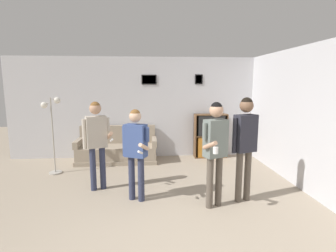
% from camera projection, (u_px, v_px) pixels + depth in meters
% --- Properties ---
extents(wall_back, '(7.77, 0.08, 2.70)m').
position_uv_depth(wall_back, '(155.00, 108.00, 7.12)').
color(wall_back, silver).
rests_on(wall_back, ground_plane).
extents(wall_right, '(0.06, 6.85, 2.70)m').
position_uv_depth(wall_right, '(298.00, 117.00, 5.11)').
color(wall_right, silver).
rests_on(wall_right, ground_plane).
extents(couch, '(2.04, 0.80, 0.90)m').
position_uv_depth(couch, '(117.00, 150.00, 6.80)').
color(couch, gray).
rests_on(couch, ground_plane).
extents(bookshelf, '(0.88, 0.30, 1.19)m').
position_uv_depth(bookshelf, '(210.00, 136.00, 7.13)').
color(bookshelf, brown).
rests_on(bookshelf, ground_plane).
extents(floor_lamp, '(0.42, 0.28, 1.71)m').
position_uv_depth(floor_lamp, '(52.00, 126.00, 5.73)').
color(floor_lamp, '#ADA89E').
rests_on(floor_lamp, ground_plane).
extents(person_player_foreground_left, '(0.58, 0.41, 1.68)m').
position_uv_depth(person_player_foreground_left, '(96.00, 136.00, 4.85)').
color(person_player_foreground_left, '#2D334C').
rests_on(person_player_foreground_left, ground_plane).
extents(person_player_foreground_center, '(0.46, 0.56, 1.58)m').
position_uv_depth(person_player_foreground_center, '(136.00, 146.00, 4.40)').
color(person_player_foreground_center, '#2D334C').
rests_on(person_player_foreground_center, ground_plane).
extents(person_watcher_holding_cup, '(0.46, 0.54, 1.72)m').
position_uv_depth(person_watcher_holding_cup, '(216.00, 143.00, 4.14)').
color(person_watcher_holding_cup, brown).
rests_on(person_watcher_holding_cup, ground_plane).
extents(person_spectator_near_bookshelf, '(0.48, 0.30, 1.78)m').
position_uv_depth(person_spectator_near_bookshelf, '(245.00, 138.00, 4.35)').
color(person_spectator_near_bookshelf, brown).
rests_on(person_spectator_near_bookshelf, ground_plane).
extents(drinking_cup, '(0.09, 0.09, 0.11)m').
position_uv_depth(drinking_cup, '(215.00, 112.00, 7.04)').
color(drinking_cup, white).
rests_on(drinking_cup, bookshelf).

